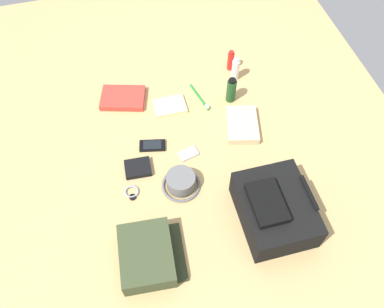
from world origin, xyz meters
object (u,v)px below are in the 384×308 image
Objects in this scene: paperback_novel at (123,98)px; notepad at (170,106)px; cell_phone at (152,146)px; folded_towel at (242,125)px; backpack at (275,209)px; wristwatch at (132,192)px; toothbrush at (200,98)px; sunscreen_spray at (231,61)px; shampoo_bottle at (231,90)px; wallet at (138,168)px; toothpaste_tube at (235,69)px; bucket_hat at (181,182)px; media_player at (188,154)px; toiletry_pouch at (148,256)px.

notepad is (0.10, 0.21, -0.00)m from paperback_novel.
cell_phone is 0.63× the size of folded_towel.
backpack is 0.58m from wristwatch.
paperback_novel is (-0.77, -0.47, -0.06)m from backpack.
toothbrush is at bearing -146.99° from folded_towel.
sunscreen_spray is 0.62× the size of toothbrush.
paperback_novel reaches higher than toothbrush.
cell_phone is at bearing -67.51° from shampoo_bottle.
toothpaste_tube is at bearing 129.16° from wallet.
bucket_hat reaches higher than cell_phone.
media_player is at bearing -47.20° from shampoo_bottle.
backpack is at bearing 56.68° from wallet.
sunscreen_spray is 0.47× the size of paperback_novel.
bucket_hat is 1.09× the size of notepad.
paperback_novel is at bearing -121.44° from folded_towel.
shampoo_bottle is at bearing 74.85° from toothbrush.
cell_phone is (0.17, -0.42, -0.06)m from shampoo_bottle.
backpack is 2.56× the size of toothpaste_tube.
toothbrush is at bearing 127.02° from cell_phone.
toiletry_pouch is 2.74× the size of media_player.
paperback_novel is 1.20× the size of folded_towel.
sunscreen_spray is 0.56× the size of folded_towel.
toiletry_pouch is 1.99× the size of toothpaste_tube.
shampoo_bottle is 0.30m from notepad.
toiletry_pouch is 1.07m from sunscreen_spray.
cell_phone is (-0.51, 0.12, -0.04)m from toiletry_pouch.
sunscreen_spray is at bearing 116.46° from notepad.
wristwatch is 0.65× the size of wallet.
toothpaste_tube reaches higher than cell_phone.
media_player is 0.30m from wristwatch.
wristwatch is at bearing -5.70° from paperback_novel.
media_player is 0.85× the size of wallet.
folded_towel reaches higher than cell_phone.
shampoo_bottle is 0.68× the size of folded_towel.
toothbrush reaches higher than media_player.
sunscreen_spray reaches higher than toothbrush.
wristwatch is at bearing -20.12° from wallet.
cell_phone is at bearing -52.98° from toothbrush.
bucket_hat is 0.21m from wristwatch.
wristwatch is at bearing -65.36° from media_player.
paperback_novel is at bearing -176.88° from wallet.
sunscreen_spray is at bearing -179.66° from toothpaste_tube.
wallet is (-0.40, 0.04, -0.03)m from toiletry_pouch.
paperback_novel is 1.91× the size of cell_phone.
shampoo_bottle is (0.13, -0.06, 0.00)m from toothpaste_tube.
folded_towel is at bearing -12.11° from toothpaste_tube.
shampoo_bottle is at bearing -26.46° from toothpaste_tube.
toiletry_pouch is 1.41× the size of toothbrush.
wristwatch is 0.39× the size of toothbrush.
wallet is at bearing -0.61° from paperback_novel.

